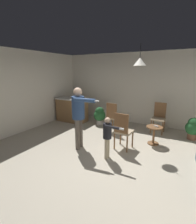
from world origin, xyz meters
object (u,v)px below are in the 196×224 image
at_px(person_adult, 79,112).
at_px(dining_chair_near_wall, 159,116).
at_px(potted_plant_by_wall, 193,128).
at_px(person_child, 108,133).
at_px(dining_chair_by_counter, 123,130).
at_px(potted_plant_corner, 100,115).
at_px(dining_chair_centre_back, 113,116).
at_px(kitchen_counter, 72,110).
at_px(spare_remote_on_table, 156,126).
at_px(side_table_by_couch, 154,133).

distance_m(person_adult, dining_chair_near_wall, 2.83).
bearing_deg(potted_plant_by_wall, person_child, -127.90).
bearing_deg(person_child, dining_chair_by_counter, 166.77).
bearing_deg(potted_plant_corner, person_child, -57.16).
relative_size(dining_chair_by_counter, potted_plant_corner, 1.46).
bearing_deg(dining_chair_centre_back, dining_chair_by_counter, -47.55).
distance_m(kitchen_counter, potted_plant_corner, 1.22).
xyz_separation_m(dining_chair_near_wall, dining_chair_centre_back, (-1.35, -0.70, 0.00)).
height_order(kitchen_counter, person_child, person_child).
bearing_deg(potted_plant_by_wall, dining_chair_near_wall, 172.46).
height_order(person_child, spare_remote_on_table, person_child).
distance_m(person_adult, person_child, 0.97).
bearing_deg(dining_chair_by_counter, kitchen_counter, 157.44).
relative_size(side_table_by_couch, spare_remote_on_table, 4.00).
bearing_deg(kitchen_counter, person_child, -37.62).
height_order(dining_chair_by_counter, dining_chair_near_wall, same).
relative_size(kitchen_counter, potted_plant_corner, 1.84).
relative_size(side_table_by_couch, person_adult, 0.32).
bearing_deg(kitchen_counter, potted_plant_corner, 6.60).
relative_size(person_adult, potted_plant_corner, 2.37).
height_order(kitchen_counter, spare_remote_on_table, kitchen_counter).
relative_size(person_child, potted_plant_corner, 1.46).
bearing_deg(kitchen_counter, potted_plant_by_wall, 3.47).
xyz_separation_m(dining_chair_centre_back, potted_plant_corner, (-0.76, 0.44, -0.17)).
distance_m(dining_chair_by_counter, dining_chair_centre_back, 1.32).
relative_size(dining_chair_by_counter, dining_chair_near_wall, 1.00).
xyz_separation_m(side_table_by_couch, potted_plant_by_wall, (0.96, 0.92, 0.04)).
xyz_separation_m(kitchen_counter, dining_chair_centre_back, (1.97, -0.30, 0.07)).
bearing_deg(dining_chair_by_counter, side_table_by_couch, 52.42).
bearing_deg(potted_plant_by_wall, dining_chair_by_counter, -134.41).
distance_m(dining_chair_near_wall, potted_plant_by_wall, 1.04).
height_order(kitchen_counter, dining_chair_centre_back, dining_chair_centre_back).
bearing_deg(dining_chair_centre_back, potted_plant_by_wall, 21.00).
relative_size(kitchen_counter, side_table_by_couch, 2.42).
relative_size(kitchen_counter, potted_plant_by_wall, 1.87).
xyz_separation_m(person_child, dining_chair_near_wall, (0.74, 2.39, -0.08)).
bearing_deg(potted_plant_by_wall, side_table_by_couch, -136.24).
relative_size(dining_chair_near_wall, spare_remote_on_table, 7.69).
distance_m(dining_chair_centre_back, potted_plant_by_wall, 2.44).
bearing_deg(person_child, spare_remote_on_table, 147.97).
relative_size(dining_chair_near_wall, potted_plant_by_wall, 1.49).
height_order(side_table_by_couch, dining_chair_near_wall, dining_chair_near_wall).
bearing_deg(spare_remote_on_table, person_adult, -144.70).
bearing_deg(potted_plant_by_wall, spare_remote_on_table, -135.16).
bearing_deg(dining_chair_near_wall, potted_plant_corner, 8.04).
height_order(dining_chair_by_counter, spare_remote_on_table, dining_chair_by_counter).
distance_m(kitchen_counter, dining_chair_near_wall, 3.35).
bearing_deg(person_child, kitchen_counter, -127.75).
relative_size(dining_chair_centre_back, potted_plant_corner, 1.46).
xyz_separation_m(side_table_by_couch, spare_remote_on_table, (0.04, 0.00, 0.21)).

